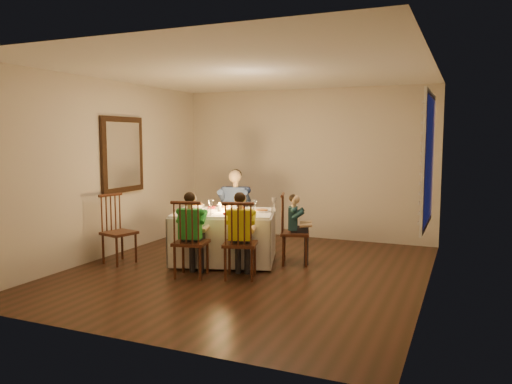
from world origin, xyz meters
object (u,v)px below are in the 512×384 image
at_px(chair_near_right, 240,278).
at_px(child_yellow, 240,278).
at_px(chair_extra, 120,263).
at_px(child_green, 192,276).
at_px(chair_near_left, 192,276).
at_px(chair_adult, 235,250).
at_px(adult, 235,250).
at_px(serving_bowl, 197,206).
at_px(chair_end, 295,264).
at_px(child_teal, 295,264).
at_px(dining_table, 224,226).

bearing_deg(chair_near_right, child_yellow, 180.00).
relative_size(chair_extra, child_green, 0.90).
bearing_deg(child_yellow, chair_near_left, -0.46).
bearing_deg(chair_near_left, chair_adult, -97.05).
height_order(chair_near_left, adult, adult).
height_order(child_yellow, serving_bowl, serving_bowl).
bearing_deg(chair_near_left, serving_bowl, -75.98).
relative_size(chair_end, child_teal, 1.01).
distance_m(chair_near_right, child_green, 0.63).
relative_size(chair_near_right, child_yellow, 0.91).
distance_m(chair_near_left, chair_near_right, 0.63).
distance_m(child_green, child_teal, 1.51).
relative_size(dining_table, chair_adult, 1.65).
height_order(child_teal, serving_bowl, serving_bowl).
relative_size(chair_near_left, adult, 0.78).
bearing_deg(chair_extra, child_yellow, -76.45).
height_order(chair_adult, serving_bowl, serving_bowl).
xyz_separation_m(chair_adult, child_yellow, (0.73, -1.39, 0.00)).
bearing_deg(child_yellow, chair_extra, -17.38).
bearing_deg(chair_near_right, chair_near_left, -0.46).
distance_m(chair_adult, adult, 0.00).
bearing_deg(chair_extra, child_green, -84.58).
bearing_deg(chair_adult, child_green, -95.88).
relative_size(chair_near_right, child_green, 0.91).
xyz_separation_m(chair_end, child_yellow, (-0.40, -0.96, 0.00)).
bearing_deg(serving_bowl, child_teal, 5.67).
xyz_separation_m(chair_end, serving_bowl, (-1.47, -0.15, 0.75)).
relative_size(chair_end, serving_bowl, 4.71).
bearing_deg(adult, chair_end, -31.44).
relative_size(chair_adult, chair_near_right, 1.00).
xyz_separation_m(chair_near_left, child_yellow, (0.60, 0.18, 0.00)).
height_order(chair_near_right, child_green, child_green).
bearing_deg(child_yellow, chair_adult, -78.97).
distance_m(dining_table, adult, 0.92).
xyz_separation_m(dining_table, child_green, (-0.05, -0.82, -0.52)).
bearing_deg(chair_end, serving_bowl, 78.28).
relative_size(chair_adult, chair_extra, 1.01).
bearing_deg(chair_near_left, child_yellow, -175.41).
distance_m(child_yellow, serving_bowl, 1.54).
xyz_separation_m(chair_extra, serving_bowl, (0.80, 0.79, 0.75)).
bearing_deg(adult, chair_near_right, -72.75).
bearing_deg(child_yellow, chair_end, -129.25).
distance_m(child_yellow, child_teal, 1.03).
xyz_separation_m(dining_table, child_teal, (0.95, 0.31, -0.52)).
xyz_separation_m(adult, serving_bowl, (-0.35, -0.58, 0.75)).
xyz_separation_m(child_yellow, child_teal, (0.40, 0.96, 0.00)).
xyz_separation_m(chair_extra, child_teal, (2.28, 0.93, 0.00)).
distance_m(chair_near_left, serving_bowl, 1.33).
distance_m(chair_adult, child_yellow, 1.57).
relative_size(dining_table, child_green, 1.51).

